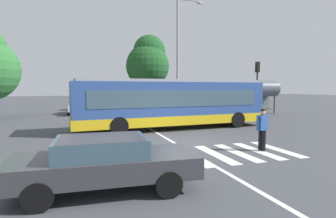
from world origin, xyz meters
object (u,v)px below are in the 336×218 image
bus_stop_shelter (255,89)px  background_tree_right (148,62)px  traffic_light_far_corner (257,80)px  twin_arm_street_lamp (178,45)px  parked_car_red (105,106)px  parked_car_champagne (133,105)px  parked_car_silver (77,106)px  parked_car_teal (207,104)px  foreground_sedan (104,161)px  pedestrian_crossing_street (262,127)px  parked_car_charcoal (181,104)px  city_transit_bus (172,103)px  parked_car_black (157,105)px

bus_stop_shelter → background_tree_right: 11.64m
traffic_light_far_corner → twin_arm_street_lamp: bearing=154.1°
parked_car_red → parked_car_champagne: size_ratio=1.00×
parked_car_champagne → traffic_light_far_corner: bearing=-40.1°
parked_car_silver → background_tree_right: bearing=10.5°
parked_car_teal → foreground_sedan: bearing=-122.5°
pedestrian_crossing_street → background_tree_right: (0.30, 19.97, 4.44)m
bus_stop_shelter → twin_arm_street_lamp: (-7.83, 0.58, 3.91)m
pedestrian_crossing_street → foreground_sedan: (-6.49, -2.38, -0.20)m
parked_car_charcoal → bus_stop_shelter: (5.71, -5.00, 1.65)m
city_transit_bus → parked_car_black: size_ratio=2.64×
parked_car_silver → city_transit_bus: bearing=-64.2°
pedestrian_crossing_street → foreground_sedan: bearing=-159.8°
parked_car_charcoal → parked_car_teal: 2.95m
parked_car_charcoal → pedestrian_crossing_street: bearing=-101.0°
bus_stop_shelter → parked_car_red: bearing=160.0°
parked_car_red → parked_car_black: bearing=1.9°
parked_car_silver → parked_car_champagne: 5.50m
traffic_light_far_corner → background_tree_right: 12.02m
parked_car_red → parked_car_teal: size_ratio=1.00×
bus_stop_shelter → twin_arm_street_lamp: 8.77m
traffic_light_far_corner → bus_stop_shelter: size_ratio=1.02×
parked_car_charcoal → traffic_light_far_corner: 8.83m
twin_arm_street_lamp → pedestrian_crossing_street: bearing=-95.9°
parked_car_champagne → parked_car_red: bearing=-173.1°
parked_car_silver → parked_car_red: 2.67m
parked_car_champagne → twin_arm_street_lamp: (3.08, -4.79, 5.56)m
parked_car_red → foreground_sedan: bearing=-95.4°
parked_car_champagne → traffic_light_far_corner: traffic_light_far_corner is taller
bus_stop_shelter → city_transit_bus: bearing=-149.6°
traffic_light_far_corner → parked_car_silver: bearing=151.9°
background_tree_right → parked_car_charcoal: bearing=-29.6°
city_transit_bus → parked_car_red: city_transit_bus is taller
foreground_sedan → traffic_light_far_corner: traffic_light_far_corner is taller
foreground_sedan → parked_car_black: bearing=70.5°
pedestrian_crossing_street → parked_car_charcoal: (3.53, 18.14, -0.20)m
city_transit_bus → traffic_light_far_corner: traffic_light_far_corner is taller
city_transit_bus → pedestrian_crossing_street: (1.48, -6.84, -0.62)m
pedestrian_crossing_street → bus_stop_shelter: size_ratio=0.37×
pedestrian_crossing_street → parked_car_champagne: (-1.66, 18.51, -0.20)m
pedestrian_crossing_street → foreground_sedan: pedestrian_crossing_street is taller
parked_car_champagne → parked_car_teal: size_ratio=1.00×
parked_car_red → parked_car_champagne: (2.86, 0.34, 0.00)m
parked_car_red → pedestrian_crossing_street: bearing=-76.0°
bus_stop_shelter → parked_car_teal: bearing=119.9°
foreground_sedan → twin_arm_street_lamp: twin_arm_street_lamp is taller
parked_car_red → parked_car_teal: bearing=-1.1°
traffic_light_far_corner → background_tree_right: size_ratio=0.57×
parked_car_champagne → traffic_light_far_corner: size_ratio=0.97×
city_transit_bus → parked_car_champagne: size_ratio=2.67×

